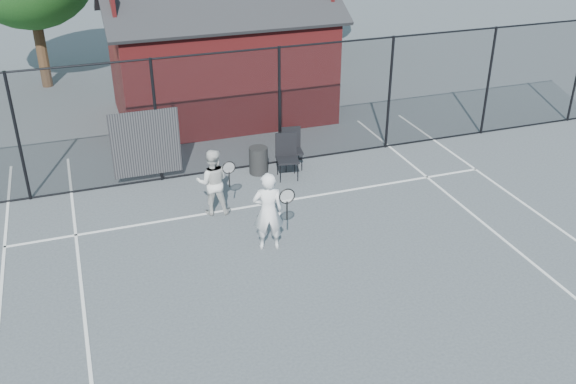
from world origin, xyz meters
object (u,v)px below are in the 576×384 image
object	(u,v)px
chair_left	(293,150)
chair_right	(288,158)
player_front	(268,211)
waste_bin	(258,160)
player_back	(213,182)
clubhouse	(220,61)

from	to	relation	value
chair_left	chair_right	size ratio (longest dim) A/B	0.93
player_front	waste_bin	size ratio (longest dim) A/B	2.44
player_front	player_back	world-z (taller)	player_front
player_front	player_back	size ratio (longest dim) A/B	1.11
waste_bin	clubhouse	bearing A→B (deg)	87.59
clubhouse	chair_right	size ratio (longest dim) A/B	6.09
player_back	chair_right	xyz separation A→B (m)	(2.07, 1.08, -0.21)
player_front	clubhouse	bearing A→B (deg)	82.70
clubhouse	player_back	distance (m)	6.27
chair_left	waste_bin	size ratio (longest dim) A/B	1.48
player_back	clubhouse	bearing A→B (deg)	74.31
waste_bin	chair_right	bearing A→B (deg)	-40.77
clubhouse	chair_right	distance (m)	5.03
clubhouse	chair_left	world-z (taller)	clubhouse
clubhouse	player_back	size ratio (longest dim) A/B	4.39
clubhouse	waste_bin	world-z (taller)	clubhouse
clubhouse	chair_right	world-z (taller)	clubhouse
chair_right	player_back	bearing A→B (deg)	-143.34
player_back	waste_bin	world-z (taller)	player_back
clubhouse	chair_left	bearing A→B (deg)	-80.96
chair_left	waste_bin	distance (m)	0.90
player_back	waste_bin	bearing A→B (deg)	46.61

